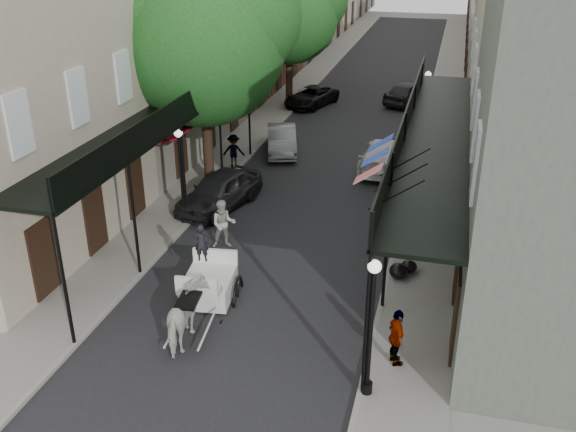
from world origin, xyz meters
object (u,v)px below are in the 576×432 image
Objects in this scene: lamppost_right_near at (371,327)px; car_left_near at (219,191)px; pedestrian_walking at (223,224)px; lamppost_right_far at (425,106)px; car_left_far at (311,97)px; pedestrian_sidewalk_right at (397,338)px; car_right_near at (385,155)px; tree_far at (296,8)px; horse at (188,316)px; tree_near at (213,35)px; lamppost_left at (181,175)px; car_right_far at (409,93)px; pedestrian_sidewalk_left at (234,151)px; car_left_mid at (282,140)px; carriage at (211,261)px.

lamppost_right_near is 0.84× the size of car_left_near.
lamppost_right_far is at bearing 43.10° from pedestrian_walking.
lamppost_right_near is 27.03m from car_left_far.
pedestrian_sidewalk_right is 0.34× the size of car_right_near.
horse is (3.26, -25.18, -4.99)m from tree_far.
pedestrian_walking is at bearing 132.55° from lamppost_right_near.
lamppost_right_far is at bearing 43.31° from tree_near.
pedestrian_sidewalk_right is at bearing -37.38° from lamppost_left.
pedestrian_sidewalk_right is at bearing 67.21° from lamppost_right_near.
car_right_far is at bearing 14.54° from tree_far.
car_left_far is at bearing 85.71° from tree_near.
car_right_near is (5.92, 6.18, -0.05)m from car_left_near.
horse is at bearing -105.00° from lamppost_right_far.
pedestrian_sidewalk_left is at bearing -76.92° from car_left_far.
tree_near is at bearing -80.69° from horse.
horse is 16.09m from car_left_mid.
car_right_far is at bearing -129.89° from pedestrian_sidewalk_left.
carriage is 0.66× the size of car_right_far.
lamppost_right_far reaches higher than pedestrian_sidewalk_left.
tree_near is 15.06m from car_left_far.
pedestrian_walking reaches higher than car_left_mid.
horse reaches higher than car_left_mid.
car_left_mid is (1.59, -9.17, -5.18)m from tree_far.
tree_far is at bearing 74.21° from pedestrian_walking.
tree_far is 11.05m from lamppost_right_far.
car_right_near is at bearing 29.35° from tree_near.
carriage is 0.59× the size of car_right_near.
pedestrian_sidewalk_left is 0.36× the size of car_left_near.
car_left_near is (-2.03, 6.20, -0.35)m from carriage.
lamppost_right_far reaches higher than car_left_far.
car_right_near is (6.80, 3.82, -5.79)m from tree_near.
car_right_near is 11.98m from car_right_far.
car_left_near reaches higher than car_right_far.
lamppost_right_near is 28.04m from car_right_far.
lamppost_right_far is 1.85× the size of horse.
horse is at bearing -66.04° from lamppost_left.
pedestrian_sidewalk_right is at bearing -61.05° from pedestrian_walking.
lamppost_right_near is 1.81m from pedestrian_sidewalk_right.
car_right_far is (0.10, 11.98, 0.03)m from car_right_near.
pedestrian_sidewalk_left is (-3.21, 13.14, 0.06)m from horse.
lamppost_right_far reaches higher than car_right_far.
car_left_mid is 12.21m from car_right_far.
pedestrian_walking is (-6.10, 6.64, -1.16)m from lamppost_right_near.
pedestrian_sidewalk_left is 11.91m from car_left_far.
pedestrian_sidewalk_left is at bearing 90.93° from lamppost_left.
tree_far reaches higher than car_right_far.
car_left_far is at bearing 140.43° from lamppost_right_far.
tree_far reaches higher than pedestrian_walking.
tree_far is 1.78× the size of car_right_near.
car_left_far is at bearing 88.06° from carriage.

